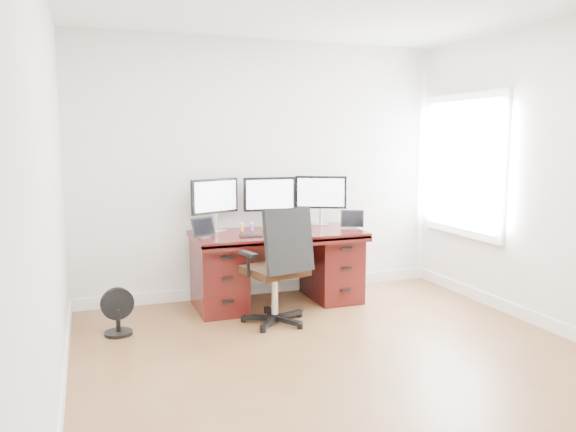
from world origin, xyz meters
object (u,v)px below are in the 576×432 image
object	(u,v)px
desk	(277,265)
floor_fan	(118,312)
monitor_center	(270,196)
keyboard	(280,234)
office_chair	(278,286)

from	to	relation	value
desk	floor_fan	world-z (taller)	desk
monitor_center	keyboard	bearing A→B (deg)	-91.49
desk	keyboard	size ratio (longest dim) A/B	6.59
desk	office_chair	bearing A→B (deg)	-108.05
office_chair	keyboard	bearing A→B (deg)	53.56
office_chair	monitor_center	distance (m)	1.14
desk	monitor_center	xyz separation A→B (m)	(-0.00, 0.24, 0.68)
office_chair	desk	bearing A→B (deg)	56.93
office_chair	monitor_center	bearing A→B (deg)	61.74
monitor_center	keyboard	world-z (taller)	monitor_center
floor_fan	keyboard	distance (m)	1.66
desk	office_chair	xyz separation A→B (m)	(-0.20, -0.62, -0.05)
monitor_center	keyboard	size ratio (longest dim) A/B	2.14
floor_fan	monitor_center	world-z (taller)	monitor_center
desk	monitor_center	size ratio (longest dim) A/B	3.08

